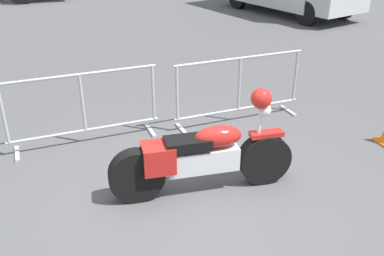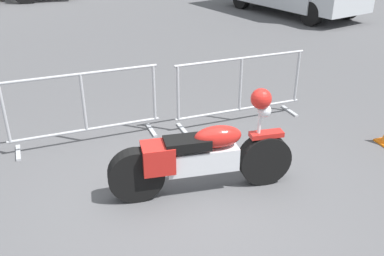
% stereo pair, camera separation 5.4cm
% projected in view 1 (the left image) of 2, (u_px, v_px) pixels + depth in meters
% --- Properties ---
extents(ground_plane, '(120.00, 120.00, 0.00)m').
position_uv_depth(ground_plane, '(193.00, 204.00, 4.94)').
color(ground_plane, '#4C4C4F').
extents(motorcycle, '(2.22, 0.39, 1.25)m').
position_uv_depth(motorcycle, '(203.00, 156.00, 4.99)').
color(motorcycle, black).
rests_on(motorcycle, ground).
extents(crowd_barrier_near, '(2.18, 0.57, 1.07)m').
position_uv_depth(crowd_barrier_near, '(83.00, 108.00, 6.05)').
color(crowd_barrier_near, '#9EA0A5').
rests_on(crowd_barrier_near, ground).
extents(crowd_barrier_far, '(2.18, 0.57, 1.07)m').
position_uv_depth(crowd_barrier_far, '(239.00, 89.00, 6.73)').
color(crowd_barrier_far, '#9EA0A5').
rests_on(crowd_barrier_far, ground).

